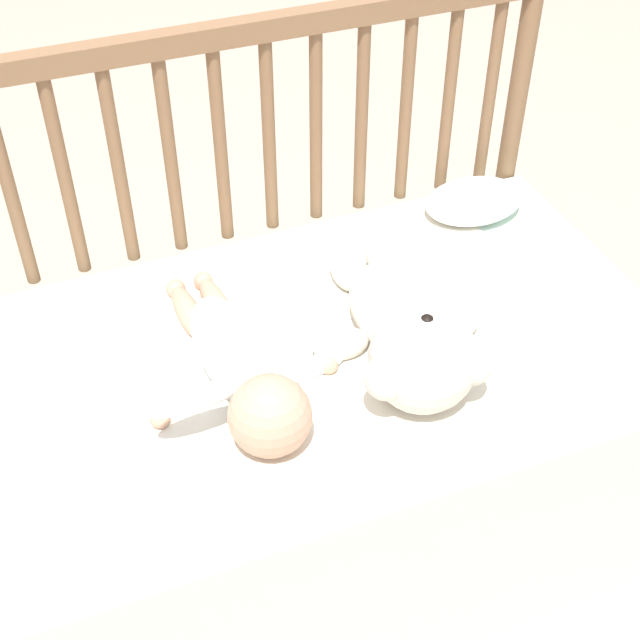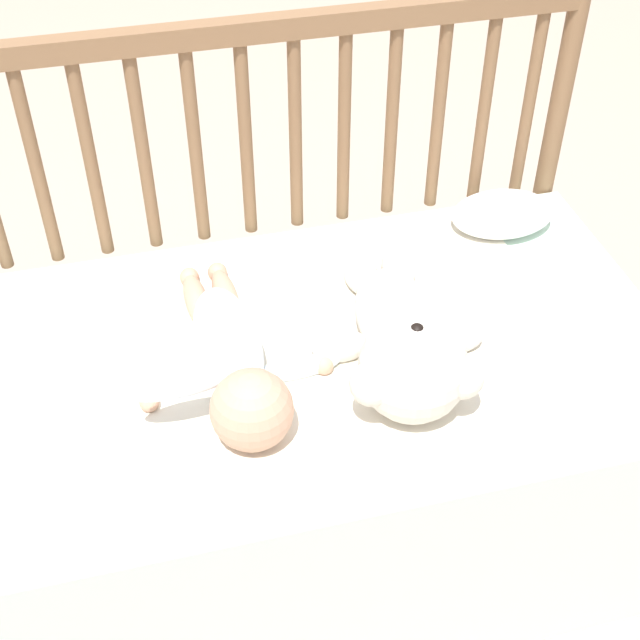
% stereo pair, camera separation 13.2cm
% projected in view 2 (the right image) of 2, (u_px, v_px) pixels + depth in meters
% --- Properties ---
extents(ground_plane, '(12.00, 12.00, 0.00)m').
position_uv_depth(ground_plane, '(320.00, 525.00, 1.66)').
color(ground_plane, tan).
extents(crib_mattress, '(1.09, 0.63, 0.45)m').
position_uv_depth(crib_mattress, '(320.00, 446.00, 1.51)').
color(crib_mattress, silver).
rests_on(crib_mattress, ground_plane).
extents(crib_rail, '(1.09, 0.04, 0.84)m').
position_uv_depth(crib_rail, '(272.00, 160.00, 1.52)').
color(crib_rail, brown).
rests_on(crib_rail, ground_plane).
extents(blanket, '(0.80, 0.57, 0.01)m').
position_uv_depth(blanket, '(306.00, 348.00, 1.36)').
color(blanket, silver).
rests_on(blanket, crib_mattress).
extents(teddy_bear, '(0.27, 0.41, 0.16)m').
position_uv_depth(teddy_bear, '(404.00, 342.00, 1.28)').
color(teddy_bear, silver).
rests_on(teddy_bear, crib_mattress).
extents(baby, '(0.31, 0.43, 0.11)m').
position_uv_depth(baby, '(235.00, 361.00, 1.28)').
color(baby, white).
rests_on(baby, crib_mattress).
extents(small_pillow, '(0.19, 0.13, 0.06)m').
position_uv_depth(small_pillow, '(502.00, 214.00, 1.58)').
color(small_pillow, white).
rests_on(small_pillow, crib_mattress).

